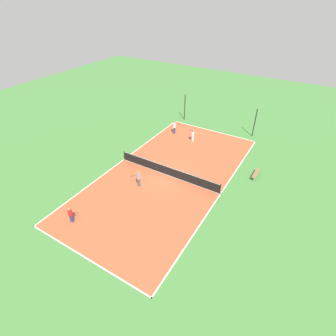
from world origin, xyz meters
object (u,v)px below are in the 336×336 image
object	(u,v)px
player_baseline_gray	(139,178)
player_coach_red	(71,214)
player_far_white	(193,135)
fence_post_back_left	(185,107)
tennis_net	(168,171)
player_near_white	(174,127)
fence_post_back_right	(255,123)
tennis_ball_right_alley	(200,189)
tennis_ball_midcourt	(224,170)
bench	(256,173)

from	to	relation	value
player_baseline_gray	player_coach_red	distance (m)	6.87
player_far_white	fence_post_back_left	world-z (taller)	fence_post_back_left
tennis_net	fence_post_back_left	distance (m)	13.75
player_near_white	player_far_white	xyz separation A→B (m)	(2.90, -0.57, -0.14)
player_coach_red	fence_post_back_left	world-z (taller)	fence_post_back_left
player_baseline_gray	player_far_white	bearing A→B (deg)	-134.70
fence_post_back_left	fence_post_back_right	size ratio (longest dim) A/B	1.00
tennis_net	player_far_white	distance (m)	7.76
player_near_white	player_coach_red	distance (m)	17.76
fence_post_back_left	fence_post_back_right	world-z (taller)	same
player_baseline_gray	tennis_ball_right_alley	xyz separation A→B (m)	(5.30, 2.51, -0.93)
player_far_white	tennis_ball_midcourt	xyz separation A→B (m)	(5.67, -3.89, -0.81)
player_far_white	fence_post_back_left	size ratio (longest dim) A/B	0.40
tennis_net	player_baseline_gray	xyz separation A→B (m)	(-1.50, -2.92, 0.41)
player_coach_red	fence_post_back_left	xyz separation A→B (m)	(-1.48, 22.28, 0.99)
tennis_ball_right_alley	fence_post_back_left	bearing A→B (deg)	123.50
bench	fence_post_back_right	size ratio (longest dim) A/B	0.51
bench	player_baseline_gray	bearing A→B (deg)	128.46
tennis_ball_midcourt	player_baseline_gray	bearing A→B (deg)	-132.23
player_far_white	tennis_ball_right_alley	size ratio (longest dim) A/B	21.86
player_coach_red	fence_post_back_left	size ratio (longest dim) A/B	0.40
bench	player_near_white	distance (m)	12.32
player_coach_red	fence_post_back_left	bearing A→B (deg)	82.12
tennis_ball_right_alley	fence_post_back_right	world-z (taller)	fence_post_back_right
tennis_ball_right_alley	fence_post_back_right	distance (m)	13.35
bench	fence_post_back_left	size ratio (longest dim) A/B	0.51
bench	tennis_ball_right_alley	world-z (taller)	bench
tennis_ball_right_alley	player_baseline_gray	bearing A→B (deg)	-154.65
player_far_white	tennis_ball_midcourt	size ratio (longest dim) A/B	21.86
tennis_ball_midcourt	fence_post_back_left	world-z (taller)	fence_post_back_left
player_near_white	fence_post_back_left	xyz separation A→B (m)	(-0.94, 4.53, 0.83)
tennis_net	tennis_ball_midcourt	size ratio (longest dim) A/B	166.45
tennis_ball_right_alley	player_far_white	bearing A→B (deg)	121.13
player_far_white	tennis_ball_midcourt	bearing A→B (deg)	-177.82
bench	tennis_ball_midcourt	world-z (taller)	bench
player_far_white	fence_post_back_right	bearing A→B (deg)	-103.07
bench	tennis_ball_right_alley	xyz separation A→B (m)	(-3.90, -4.80, -0.34)
fence_post_back_left	player_baseline_gray	bearing A→B (deg)	-77.69
player_coach_red	fence_post_back_right	bearing A→B (deg)	57.71
bench	player_near_white	xyz separation A→B (m)	(-11.68, 3.86, 0.61)
bench	tennis_ball_midcourt	size ratio (longest dim) A/B	27.72
player_far_white	tennis_ball_midcourt	world-z (taller)	player_far_white
player_near_white	player_baseline_gray	size ratio (longest dim) A/B	1.01
player_coach_red	player_far_white	bearing A→B (deg)	70.48
tennis_ball_midcourt	fence_post_back_left	size ratio (longest dim) A/B	0.02
player_near_white	player_coach_red	xyz separation A→B (m)	(0.54, -17.75, -0.15)
tennis_ball_midcourt	fence_post_back_right	size ratio (longest dim) A/B	0.02
player_coach_red	tennis_ball_midcourt	distance (m)	15.55
tennis_net	tennis_ball_right_alley	xyz separation A→B (m)	(3.80, -0.41, -0.53)
player_near_white	fence_post_back_right	distance (m)	10.03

